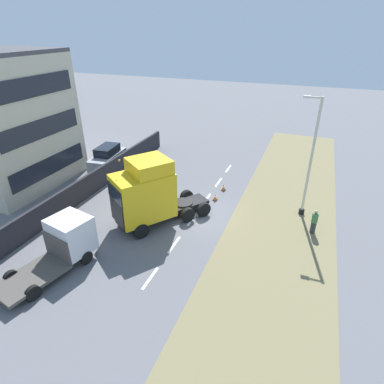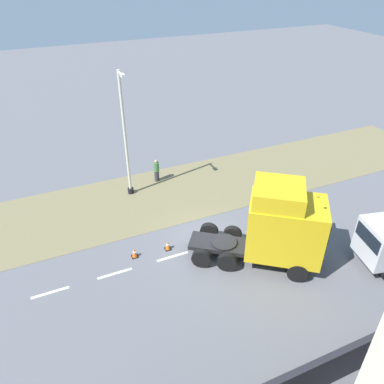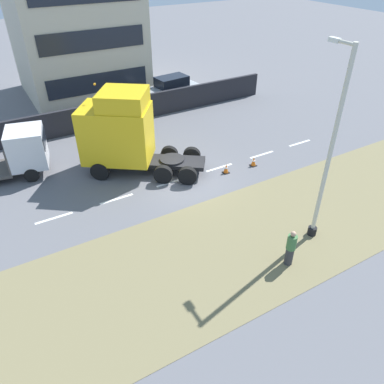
% 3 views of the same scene
% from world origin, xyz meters
% --- Properties ---
extents(ground_plane, '(120.00, 120.00, 0.00)m').
position_xyz_m(ground_plane, '(0.00, 0.00, 0.00)').
color(ground_plane, slate).
rests_on(ground_plane, ground).
extents(grass_verge, '(7.00, 44.00, 0.01)m').
position_xyz_m(grass_verge, '(-6.00, 0.00, 0.01)').
color(grass_verge, olive).
rests_on(grass_verge, ground).
extents(lane_markings, '(0.16, 17.80, 0.00)m').
position_xyz_m(lane_markings, '(0.00, -0.70, 0.00)').
color(lane_markings, white).
rests_on(lane_markings, ground).
extents(boundary_wall, '(0.25, 24.00, 1.78)m').
position_xyz_m(boundary_wall, '(9.00, 0.00, 0.89)').
color(boundary_wall, '#232328').
rests_on(boundary_wall, ground).
extents(lorry_cab, '(5.84, 6.70, 4.87)m').
position_xyz_m(lorry_cab, '(2.56, 2.57, 2.37)').
color(lorry_cab, black).
rests_on(lorry_cab, ground).
extents(flatbed_truck, '(3.31, 5.84, 2.67)m').
position_xyz_m(flatbed_truck, '(5.06, 7.73, 1.41)').
color(flatbed_truck, silver).
rests_on(flatbed_truck, ground).
extents(parked_car, '(2.26, 4.71, 2.17)m').
position_xyz_m(parked_car, '(10.75, -4.73, 1.05)').
color(parked_car, '#9EA3A8').
rests_on(parked_car, ground).
extents(lamp_post, '(1.32, 0.39, 8.37)m').
position_xyz_m(lamp_post, '(-7.09, -2.60, 3.82)').
color(lamp_post, black).
rests_on(lamp_post, ground).
extents(pedestrian, '(0.39, 0.39, 1.71)m').
position_xyz_m(pedestrian, '(-8.00, -0.40, 0.84)').
color(pedestrian, '#333338').
rests_on(pedestrian, ground).
extents(traffic_cone_lead, '(0.36, 0.36, 0.58)m').
position_xyz_m(traffic_cone_lead, '(-0.82, -4.19, 0.28)').
color(traffic_cone_lead, black).
rests_on(traffic_cone_lead, ground).
extents(traffic_cone_trailing, '(0.36, 0.36, 0.58)m').
position_xyz_m(traffic_cone_trailing, '(-0.68, -2.31, 0.28)').
color(traffic_cone_trailing, black).
rests_on(traffic_cone_trailing, ground).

